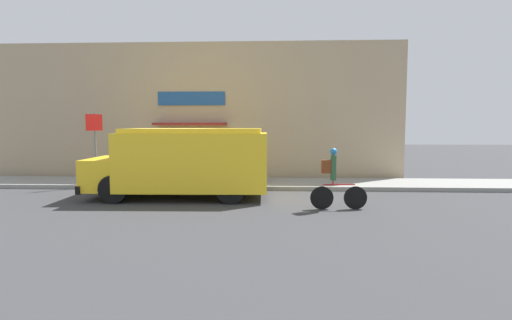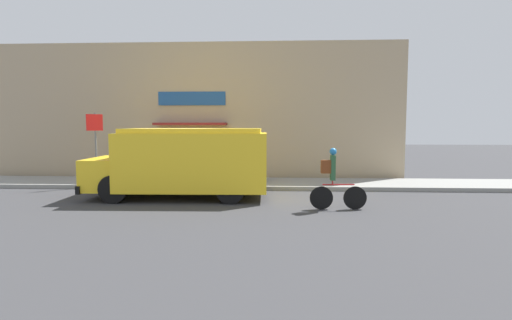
{
  "view_description": "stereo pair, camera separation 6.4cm",
  "coord_description": "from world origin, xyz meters",
  "px_view_note": "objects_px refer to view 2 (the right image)",
  "views": [
    {
      "loc": [
        3.32,
        -13.84,
        2.28
      ],
      "look_at": [
        2.67,
        -0.2,
        1.1
      ],
      "focal_mm": 28.0,
      "sensor_mm": 36.0,
      "label": 1
    },
    {
      "loc": [
        3.38,
        -13.84,
        2.28
      ],
      "look_at": [
        2.67,
        -0.2,
        1.1
      ],
      "focal_mm": 28.0,
      "sensor_mm": 36.0,
      "label": 2
    }
  ],
  "objects_px": {
    "school_bus": "(186,161)",
    "stop_sign_post": "(95,136)",
    "cyclist": "(334,180)",
    "trash_bin": "(259,171)"
  },
  "relations": [
    {
      "from": "trash_bin",
      "to": "school_bus",
      "type": "bearing_deg",
      "value": -129.51
    },
    {
      "from": "cyclist",
      "to": "stop_sign_post",
      "type": "height_order",
      "value": "stop_sign_post"
    },
    {
      "from": "school_bus",
      "to": "cyclist",
      "type": "bearing_deg",
      "value": -21.8
    },
    {
      "from": "school_bus",
      "to": "cyclist",
      "type": "relative_size",
      "value": 3.36
    },
    {
      "from": "stop_sign_post",
      "to": "trash_bin",
      "type": "height_order",
      "value": "stop_sign_post"
    },
    {
      "from": "school_bus",
      "to": "trash_bin",
      "type": "relative_size",
      "value": 7.17
    },
    {
      "from": "school_bus",
      "to": "stop_sign_post",
      "type": "xyz_separation_m",
      "value": [
        -3.81,
        1.92,
        0.72
      ]
    },
    {
      "from": "stop_sign_post",
      "to": "trash_bin",
      "type": "distance_m",
      "value": 6.19
    },
    {
      "from": "cyclist",
      "to": "trash_bin",
      "type": "height_order",
      "value": "cyclist"
    },
    {
      "from": "cyclist",
      "to": "stop_sign_post",
      "type": "bearing_deg",
      "value": 153.61
    }
  ]
}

